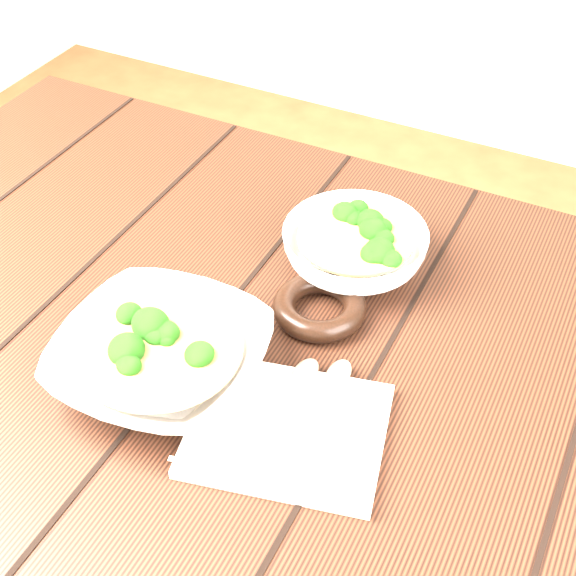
% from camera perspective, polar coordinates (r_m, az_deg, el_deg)
% --- Properties ---
extents(table, '(1.20, 0.80, 0.75)m').
position_cam_1_polar(table, '(1.04, -3.68, -7.24)').
color(table, black).
rests_on(table, ground).
extents(soup_bowl_front, '(0.24, 0.24, 0.07)m').
position_cam_1_polar(soup_bowl_front, '(0.89, -9.00, -4.88)').
color(soup_bowl_front, silver).
rests_on(soup_bowl_front, table).
extents(soup_bowl_back, '(0.20, 0.20, 0.07)m').
position_cam_1_polar(soup_bowl_back, '(1.02, 4.75, 2.85)').
color(soup_bowl_back, silver).
rests_on(soup_bowl_back, table).
extents(trivet, '(0.15, 0.15, 0.03)m').
position_cam_1_polar(trivet, '(0.96, 2.26, -1.34)').
color(trivet, black).
rests_on(trivet, table).
extents(napkin, '(0.23, 0.20, 0.01)m').
position_cam_1_polar(napkin, '(0.84, -0.05, -10.06)').
color(napkin, beige).
rests_on(napkin, table).
extents(spoon_left, '(0.03, 0.17, 0.01)m').
position_cam_1_polar(spoon_left, '(0.86, 0.23, -7.51)').
color(spoon_left, '#BBB5A5').
rests_on(spoon_left, napkin).
extents(spoon_right, '(0.03, 0.17, 0.01)m').
position_cam_1_polar(spoon_right, '(0.86, 2.87, -7.65)').
color(spoon_right, '#BBB5A5').
rests_on(spoon_right, napkin).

